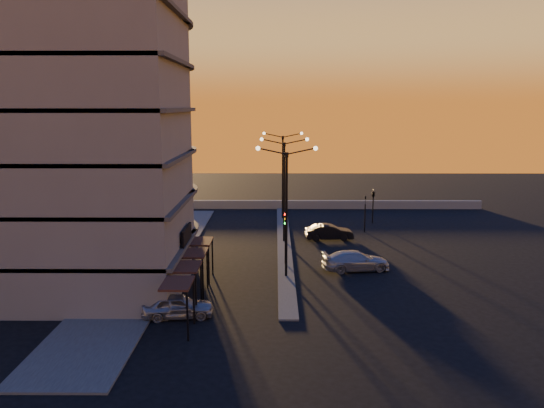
{
  "coord_description": "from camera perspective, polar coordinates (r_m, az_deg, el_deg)",
  "views": [
    {
      "loc": [
        -0.78,
        -36.84,
        12.28
      ],
      "look_at": [
        -1.06,
        6.09,
        4.28
      ],
      "focal_mm": 35.0,
      "sensor_mm": 36.0,
      "label": 1
    }
  ],
  "objects": [
    {
      "name": "car_sedan",
      "position": [
        49.41,
        6.16,
        -3.03
      ],
      "size": [
        4.51,
        1.88,
        1.45
      ],
      "primitive_type": "imported",
      "rotation": [
        0.0,
        0.0,
        1.65
      ],
      "color": "black",
      "rests_on": "ground"
    },
    {
      "name": "building",
      "position": [
        39.17,
        -19.62,
        9.41
      ],
      "size": [
        14.35,
        17.08,
        25.0
      ],
      "color": "slate",
      "rests_on": "ground"
    },
    {
      "name": "median",
      "position": [
        48.42,
        1.29,
        -4.06
      ],
      "size": [
        1.2,
        36.0,
        0.12
      ],
      "primitive_type": "cube",
      "color": "#454543",
      "rests_on": "ground"
    },
    {
      "name": "traffic_light_main",
      "position": [
        40.82,
        1.47,
        -2.75
      ],
      "size": [
        0.28,
        0.44,
        4.25
      ],
      "color": "black",
      "rests_on": "ground"
    },
    {
      "name": "car_wagon",
      "position": [
        40.72,
        9.01,
        -6.04
      ],
      "size": [
        5.36,
        2.87,
        1.48
      ],
      "primitive_type": "imported",
      "rotation": [
        0.0,
        0.0,
        1.73
      ],
      "color": "#A0A3A8",
      "rests_on": "ground"
    },
    {
      "name": "car_hatchback",
      "position": [
        32.11,
        -10.08,
        -10.74
      ],
      "size": [
        4.3,
        2.12,
        1.41
      ],
      "primitive_type": "imported",
      "rotation": [
        0.0,
        0.0,
        1.68
      ],
      "color": "#96989D",
      "rests_on": "ground"
    },
    {
      "name": "sidewalk_west",
      "position": [
        43.73,
        -12.55,
        -5.93
      ],
      "size": [
        5.0,
        40.0,
        0.12
      ],
      "primitive_type": "cube",
      "color": "#454543",
      "rests_on": "ground"
    },
    {
      "name": "signal_east_b",
      "position": [
        56.55,
        10.85,
        1.02
      ],
      "size": [
        0.42,
        1.99,
        3.6
      ],
      "color": "black",
      "rests_on": "ground"
    },
    {
      "name": "streetlamp_near",
      "position": [
        37.45,
        1.57,
        0.27
      ],
      "size": [
        4.32,
        0.32,
        9.51
      ],
      "color": "black",
      "rests_on": "ground"
    },
    {
      "name": "signal_east_a",
      "position": [
        52.63,
        9.98,
        -0.95
      ],
      "size": [
        0.13,
        0.16,
        3.6
      ],
      "color": "black",
      "rests_on": "ground"
    },
    {
      "name": "parapet",
      "position": [
        64.0,
        2.86,
        -0.06
      ],
      "size": [
        44.0,
        0.5,
        1.0
      ],
      "primitive_type": "cube",
      "color": "gray",
      "rests_on": "ground"
    },
    {
      "name": "ground",
      "position": [
        38.84,
        1.52,
        -7.87
      ],
      "size": [
        120.0,
        120.0,
        0.0
      ],
      "primitive_type": "plane",
      "color": "black",
      "rests_on": "ground"
    },
    {
      "name": "streetlamp_mid",
      "position": [
        47.33,
        1.32,
        2.43
      ],
      "size": [
        4.32,
        0.32,
        9.51
      ],
      "color": "black",
      "rests_on": "ground"
    },
    {
      "name": "streetlamp_far",
      "position": [
        57.24,
        1.16,
        3.85
      ],
      "size": [
        4.32,
        0.32,
        9.51
      ],
      "color": "black",
      "rests_on": "ground"
    }
  ]
}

